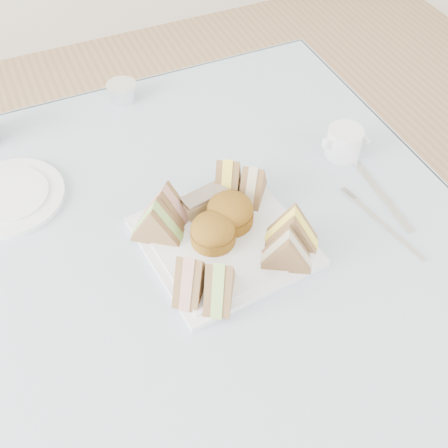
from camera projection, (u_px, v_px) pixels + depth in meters
name	position (u px, v px, depth m)	size (l,w,h in m)	color
floor	(198.00, 427.00, 1.50)	(4.00, 4.00, 0.00)	#9E7751
table	(193.00, 362.00, 1.22)	(0.90, 0.90, 0.74)	brown
tablecloth	(183.00, 257.00, 0.94)	(1.02, 1.02, 0.01)	#9EB0C2
serving_plate	(224.00, 241.00, 0.95)	(0.25, 0.25, 0.01)	white
sandwich_fl_a	(190.00, 273.00, 0.85)	(0.09, 0.04, 0.08)	brown
sandwich_fl_b	(219.00, 280.00, 0.84)	(0.09, 0.04, 0.08)	brown
sandwich_fr_a	(293.00, 227.00, 0.91)	(0.09, 0.04, 0.08)	brown
sandwich_fr_b	(287.00, 249.00, 0.88)	(0.08, 0.04, 0.07)	brown
sandwich_bl_a	(156.00, 220.00, 0.92)	(0.09, 0.04, 0.08)	brown
sandwich_bl_b	(165.00, 202.00, 0.95)	(0.08, 0.04, 0.07)	brown
sandwich_br_a	(253.00, 182.00, 0.98)	(0.08, 0.04, 0.07)	brown
sandwich_br_b	(228.00, 176.00, 0.99)	(0.09, 0.04, 0.08)	brown
scone_left	(213.00, 231.00, 0.92)	(0.08, 0.08, 0.05)	olive
scone_right	(230.00, 212.00, 0.95)	(0.08, 0.08, 0.05)	olive
pastry_slice	(204.00, 201.00, 0.98)	(0.08, 0.03, 0.04)	tan
side_plate	(10.00, 197.00, 1.02)	(0.20, 0.20, 0.01)	white
tea_strainer	(122.00, 93.00, 1.21)	(0.06, 0.06, 0.04)	white
knife	(382.00, 195.00, 1.03)	(0.02, 0.19, 0.00)	white
fork	(388.00, 229.00, 0.97)	(0.01, 0.17, 0.00)	white
creamer_jug	(344.00, 142.00, 1.08)	(0.07, 0.07, 0.06)	white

